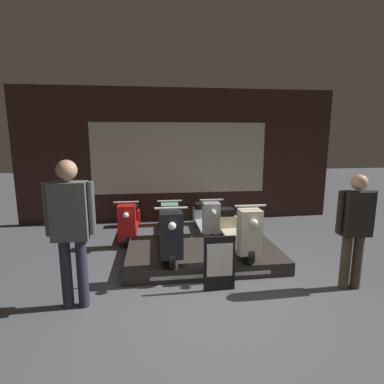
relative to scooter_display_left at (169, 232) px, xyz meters
name	(u,v)px	position (x,y,z in m)	size (l,w,h in m)	color
ground_plane	(210,309)	(0.41, -1.37, -0.54)	(30.00, 30.00, 0.00)	#4C4C51
shop_wall_back	(180,156)	(0.41, 2.66, 1.06)	(7.67, 0.09, 3.20)	#331E19
display_platform	(203,254)	(0.57, 0.08, -0.43)	(2.53, 1.57, 0.22)	#2D2823
scooter_display_left	(169,232)	(0.00, 0.00, 0.00)	(0.46, 1.77, 0.89)	black
scooter_display_right	(238,230)	(1.14, 0.00, 0.00)	(0.46, 1.77, 0.89)	black
scooter_backrow_0	(130,222)	(-0.75, 1.47, -0.22)	(0.46, 1.77, 0.89)	black
scooter_backrow_1	(168,220)	(0.05, 1.47, -0.22)	(0.46, 1.77, 0.89)	black
scooter_backrow_2	(206,219)	(0.86, 1.47, -0.22)	(0.46, 1.77, 0.89)	black
person_left_browsing	(71,223)	(-1.21, -1.11, 0.53)	(0.57, 0.24, 1.81)	#232838
person_right_browsing	(355,224)	(2.43, -1.11, 0.37)	(0.55, 0.22, 1.59)	#473828
price_sign_board	(219,263)	(0.62, -0.94, -0.15)	(0.43, 0.04, 0.77)	black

